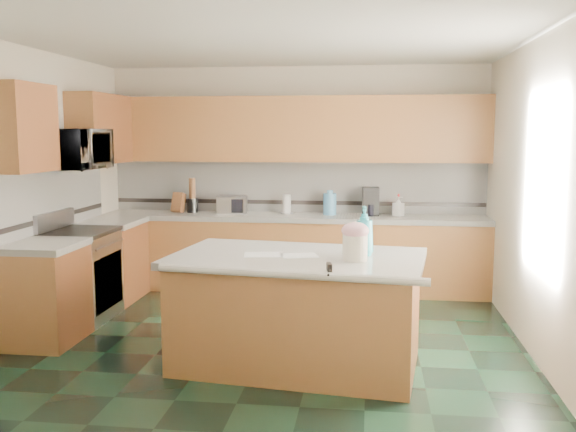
# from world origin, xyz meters

# --- Properties ---
(floor) EXTENTS (4.60, 4.60, 0.00)m
(floor) POSITION_xyz_m (0.00, 0.00, 0.00)
(floor) COLOR black
(floor) RESTS_ON ground
(ceiling) EXTENTS (4.60, 4.60, 0.00)m
(ceiling) POSITION_xyz_m (0.00, 0.00, 2.70)
(ceiling) COLOR white
(ceiling) RESTS_ON ground
(wall_back) EXTENTS (4.60, 0.04, 2.70)m
(wall_back) POSITION_xyz_m (0.00, 2.32, 1.35)
(wall_back) COLOR silver
(wall_back) RESTS_ON ground
(wall_front) EXTENTS (4.60, 0.04, 2.70)m
(wall_front) POSITION_xyz_m (0.00, -2.32, 1.35)
(wall_front) COLOR silver
(wall_front) RESTS_ON ground
(wall_left) EXTENTS (0.04, 4.60, 2.70)m
(wall_left) POSITION_xyz_m (-2.32, 0.00, 1.35)
(wall_left) COLOR silver
(wall_left) RESTS_ON ground
(wall_right) EXTENTS (0.04, 4.60, 2.70)m
(wall_right) POSITION_xyz_m (2.32, 0.00, 1.35)
(wall_right) COLOR silver
(wall_right) RESTS_ON ground
(back_base_cab) EXTENTS (4.60, 0.60, 0.86)m
(back_base_cab) POSITION_xyz_m (0.00, 2.00, 0.43)
(back_base_cab) COLOR #542815
(back_base_cab) RESTS_ON ground
(back_countertop) EXTENTS (4.60, 0.64, 0.06)m
(back_countertop) POSITION_xyz_m (0.00, 2.00, 0.89)
(back_countertop) COLOR white
(back_countertop) RESTS_ON back_base_cab
(back_upper_cab) EXTENTS (4.60, 0.33, 0.78)m
(back_upper_cab) POSITION_xyz_m (0.00, 2.13, 1.94)
(back_upper_cab) COLOR #542815
(back_upper_cab) RESTS_ON wall_back
(back_backsplash) EXTENTS (4.60, 0.02, 0.63)m
(back_backsplash) POSITION_xyz_m (0.00, 2.29, 1.24)
(back_backsplash) COLOR silver
(back_backsplash) RESTS_ON back_countertop
(back_accent_band) EXTENTS (4.60, 0.01, 0.05)m
(back_accent_band) POSITION_xyz_m (0.00, 2.28, 1.04)
(back_accent_band) COLOR black
(back_accent_band) RESTS_ON back_countertop
(left_base_cab_rear) EXTENTS (0.60, 0.82, 0.86)m
(left_base_cab_rear) POSITION_xyz_m (-2.00, 1.29, 0.43)
(left_base_cab_rear) COLOR #542815
(left_base_cab_rear) RESTS_ON ground
(left_counter_rear) EXTENTS (0.64, 0.82, 0.06)m
(left_counter_rear) POSITION_xyz_m (-2.00, 1.29, 0.89)
(left_counter_rear) COLOR white
(left_counter_rear) RESTS_ON left_base_cab_rear
(left_base_cab_front) EXTENTS (0.60, 0.72, 0.86)m
(left_base_cab_front) POSITION_xyz_m (-2.00, -0.24, 0.43)
(left_base_cab_front) COLOR #542815
(left_base_cab_front) RESTS_ON ground
(left_counter_front) EXTENTS (0.64, 0.72, 0.06)m
(left_counter_front) POSITION_xyz_m (-2.00, -0.24, 0.89)
(left_counter_front) COLOR white
(left_counter_front) RESTS_ON left_base_cab_front
(left_backsplash) EXTENTS (0.02, 2.30, 0.63)m
(left_backsplash) POSITION_xyz_m (-2.29, 0.55, 1.24)
(left_backsplash) COLOR silver
(left_backsplash) RESTS_ON wall_left
(left_accent_band) EXTENTS (0.01, 2.30, 0.05)m
(left_accent_band) POSITION_xyz_m (-2.28, 0.55, 1.04)
(left_accent_band) COLOR black
(left_accent_band) RESTS_ON wall_left
(left_upper_cab_rear) EXTENTS (0.33, 1.09, 0.78)m
(left_upper_cab_rear) POSITION_xyz_m (-2.13, 1.42, 1.94)
(left_upper_cab_rear) COLOR #542815
(left_upper_cab_rear) RESTS_ON wall_left
(left_upper_cab_front) EXTENTS (0.33, 0.72, 0.78)m
(left_upper_cab_front) POSITION_xyz_m (-2.13, -0.24, 1.94)
(left_upper_cab_front) COLOR #542815
(left_upper_cab_front) RESTS_ON wall_left
(range_body) EXTENTS (0.60, 0.76, 0.88)m
(range_body) POSITION_xyz_m (-2.00, 0.50, 0.44)
(range_body) COLOR #B7B7BC
(range_body) RESTS_ON ground
(range_oven_door) EXTENTS (0.02, 0.68, 0.55)m
(range_oven_door) POSITION_xyz_m (-1.71, 0.50, 0.40)
(range_oven_door) COLOR black
(range_oven_door) RESTS_ON range_body
(range_cooktop) EXTENTS (0.62, 0.78, 0.04)m
(range_cooktop) POSITION_xyz_m (-2.00, 0.50, 0.90)
(range_cooktop) COLOR black
(range_cooktop) RESTS_ON range_body
(range_handle) EXTENTS (0.02, 0.66, 0.02)m
(range_handle) POSITION_xyz_m (-1.68, 0.50, 0.78)
(range_handle) COLOR #B7B7BC
(range_handle) RESTS_ON range_body
(range_backguard) EXTENTS (0.06, 0.76, 0.18)m
(range_backguard) POSITION_xyz_m (-2.26, 0.50, 1.02)
(range_backguard) COLOR #B7B7BC
(range_backguard) RESTS_ON range_body
(microwave) EXTENTS (0.50, 0.73, 0.41)m
(microwave) POSITION_xyz_m (-2.00, 0.50, 1.73)
(microwave) COLOR #B7B7BC
(microwave) RESTS_ON wall_left
(island_base) EXTENTS (2.02, 1.31, 0.86)m
(island_base) POSITION_xyz_m (0.34, -0.53, 0.43)
(island_base) COLOR #542815
(island_base) RESTS_ON ground
(island_top) EXTENTS (2.13, 1.42, 0.06)m
(island_top) POSITION_xyz_m (0.34, -0.53, 0.89)
(island_top) COLOR white
(island_top) RESTS_ON island_base
(island_bullnose) EXTENTS (1.99, 0.31, 0.06)m
(island_bullnose) POSITION_xyz_m (0.34, -1.12, 0.89)
(island_bullnose) COLOR white
(island_bullnose) RESTS_ON island_base
(treat_jar) EXTENTS (0.24, 0.24, 0.20)m
(treat_jar) POSITION_xyz_m (0.80, -0.70, 1.02)
(treat_jar) COLOR #F1E6CF
(treat_jar) RESTS_ON island_top
(treat_jar_lid) EXTENTS (0.21, 0.21, 0.13)m
(treat_jar_lid) POSITION_xyz_m (0.80, -0.70, 1.15)
(treat_jar_lid) COLOR pink
(treat_jar_lid) RESTS_ON treat_jar
(treat_jar_knob) EXTENTS (0.07, 0.02, 0.02)m
(treat_jar_knob) POSITION_xyz_m (0.80, -0.70, 1.20)
(treat_jar_knob) COLOR tan
(treat_jar_knob) RESTS_ON treat_jar_lid
(treat_jar_knob_end_l) EXTENTS (0.04, 0.04, 0.04)m
(treat_jar_knob_end_l) POSITION_xyz_m (0.77, -0.70, 1.20)
(treat_jar_knob_end_l) COLOR tan
(treat_jar_knob_end_l) RESTS_ON treat_jar_lid
(treat_jar_knob_end_r) EXTENTS (0.04, 0.04, 0.04)m
(treat_jar_knob_end_r) POSITION_xyz_m (0.84, -0.70, 1.20)
(treat_jar_knob_end_r) COLOR tan
(treat_jar_knob_end_r) RESTS_ON treat_jar_lid
(soap_bottle_island) EXTENTS (0.16, 0.17, 0.40)m
(soap_bottle_island) POSITION_xyz_m (0.87, -0.48, 1.12)
(soap_bottle_island) COLOR teal
(soap_bottle_island) RESTS_ON island_top
(paper_sheet_a) EXTENTS (0.34, 0.29, 0.00)m
(paper_sheet_a) POSITION_xyz_m (0.36, -0.56, 0.92)
(paper_sheet_a) COLOR white
(paper_sheet_a) RESTS_ON island_top
(paper_sheet_b) EXTENTS (0.34, 0.28, 0.00)m
(paper_sheet_b) POSITION_xyz_m (0.07, -0.56, 0.92)
(paper_sheet_b) COLOR white
(paper_sheet_b) RESTS_ON island_top
(clamp_body) EXTENTS (0.05, 0.11, 0.09)m
(clamp_body) POSITION_xyz_m (0.63, -1.10, 0.93)
(clamp_body) COLOR black
(clamp_body) RESTS_ON island_top
(clamp_handle) EXTENTS (0.02, 0.07, 0.02)m
(clamp_handle) POSITION_xyz_m (0.63, -1.16, 0.91)
(clamp_handle) COLOR black
(clamp_handle) RESTS_ON island_top
(knife_block) EXTENTS (0.17, 0.20, 0.26)m
(knife_block) POSITION_xyz_m (-1.43, 2.05, 1.04)
(knife_block) COLOR #472814
(knife_block) RESTS_ON back_countertop
(utensil_crock) EXTENTS (0.14, 0.14, 0.17)m
(utensil_crock) POSITION_xyz_m (-1.26, 2.08, 1.01)
(utensil_crock) COLOR black
(utensil_crock) RESTS_ON back_countertop
(utensil_bundle) EXTENTS (0.08, 0.08, 0.25)m
(utensil_bundle) POSITION_xyz_m (-1.26, 2.08, 1.22)
(utensil_bundle) COLOR #472814
(utensil_bundle) RESTS_ON utensil_crock
(toaster_oven) EXTENTS (0.38, 0.28, 0.21)m
(toaster_oven) POSITION_xyz_m (-0.76, 2.05, 1.02)
(toaster_oven) COLOR #B7B7BC
(toaster_oven) RESTS_ON back_countertop
(toaster_oven_door) EXTENTS (0.32, 0.01, 0.17)m
(toaster_oven_door) POSITION_xyz_m (-0.76, 1.94, 1.02)
(toaster_oven_door) COLOR black
(toaster_oven_door) RESTS_ON toaster_oven
(paper_towel) EXTENTS (0.10, 0.10, 0.23)m
(paper_towel) POSITION_xyz_m (-0.09, 2.10, 1.04)
(paper_towel) COLOR white
(paper_towel) RESTS_ON back_countertop
(paper_towel_base) EXTENTS (0.15, 0.15, 0.01)m
(paper_towel_base) POSITION_xyz_m (-0.09, 2.10, 0.93)
(paper_towel_base) COLOR #B7B7BC
(paper_towel_base) RESTS_ON back_countertop
(water_jug) EXTENTS (0.16, 0.16, 0.26)m
(water_jug) POSITION_xyz_m (0.44, 2.06, 1.05)
(water_jug) COLOR #4E95CB
(water_jug) RESTS_ON back_countertop
(water_jug_neck) EXTENTS (0.07, 0.07, 0.04)m
(water_jug_neck) POSITION_xyz_m (0.44, 2.06, 1.20)
(water_jug_neck) COLOR #4E95CB
(water_jug_neck) RESTS_ON water_jug
(coffee_maker) EXTENTS (0.20, 0.22, 0.33)m
(coffee_maker) POSITION_xyz_m (0.92, 2.08, 1.09)
(coffee_maker) COLOR black
(coffee_maker) RESTS_ON back_countertop
(coffee_carafe) EXTENTS (0.14, 0.14, 0.14)m
(coffee_carafe) POSITION_xyz_m (0.92, 2.03, 0.99)
(coffee_carafe) COLOR black
(coffee_carafe) RESTS_ON back_countertop
(soap_bottle_back) EXTENTS (0.15, 0.15, 0.23)m
(soap_bottle_back) POSITION_xyz_m (1.25, 2.05, 1.04)
(soap_bottle_back) COLOR white
(soap_bottle_back) RESTS_ON back_countertop
(soap_back_cap) EXTENTS (0.02, 0.02, 0.03)m
(soap_back_cap) POSITION_xyz_m (1.25, 2.05, 1.17)
(soap_back_cap) COLOR red
(soap_back_cap) RESTS_ON soap_bottle_back
(window_light_proxy) EXTENTS (0.02, 1.40, 1.10)m
(window_light_proxy) POSITION_xyz_m (2.29, -0.20, 1.50)
(window_light_proxy) COLOR white
(window_light_proxy) RESTS_ON wall_right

